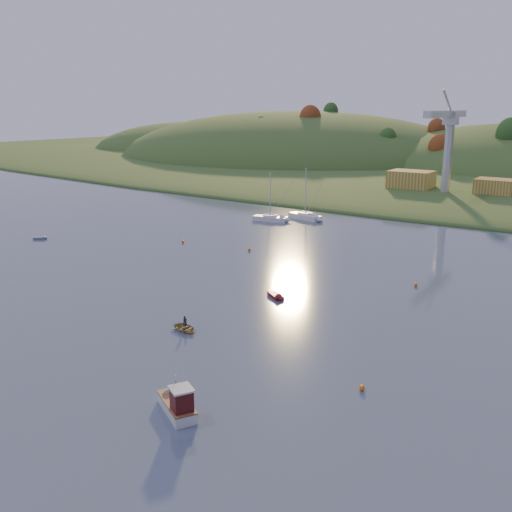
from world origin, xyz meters
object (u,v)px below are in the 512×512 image
Objects in this scene: sailboat_near at (270,218)px; grey_dinghy at (43,238)px; fishing_boat at (175,401)px; red_tender at (278,297)px; canoe at (185,328)px; sailboat_far at (305,216)px.

sailboat_near is 3.74× the size of grey_dinghy.
red_tender is at bearing -44.44° from fishing_boat.
canoe is 0.90× the size of red_tender.
fishing_boat is at bearing -73.69° from sailboat_near.
canoe is at bearing -21.61° from fishing_boat.
sailboat_near is 3.18× the size of canoe.
fishing_boat is at bearing -51.80° from sailboat_far.
fishing_boat is 82.00m from sailboat_far.
grey_dinghy is (-61.61, 31.52, -0.61)m from fishing_boat.
red_tender is (23.64, -48.02, -0.48)m from sailboat_far.
red_tender is at bearing -38.59° from grey_dinghy.
grey_dinghy is at bearing 81.41° from canoe.
canoe is 14.88m from red_tender.
red_tender is 1.31× the size of grey_dinghy.
sailboat_far is 53.42m from grey_dinghy.
sailboat_far reaches higher than fishing_boat.
canoe is at bearing -65.74° from red_tender.
sailboat_far is 3.49× the size of canoe.
sailboat_near is 0.91× the size of sailboat_far.
sailboat_far is 53.53m from red_tender.
fishing_boat is 1.85× the size of canoe.
fishing_boat reaches higher than canoe.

